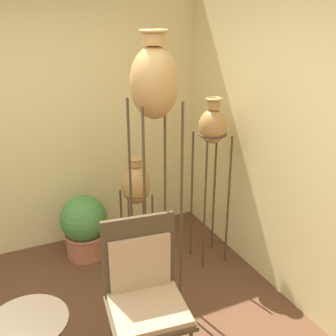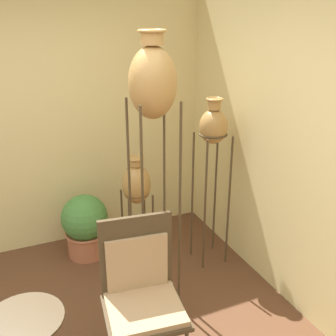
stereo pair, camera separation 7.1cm
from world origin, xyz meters
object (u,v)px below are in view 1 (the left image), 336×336
(vase_stand_medium, at_px, (213,132))
(chair, at_px, (145,289))
(potted_plant, at_px, (84,226))
(vase_stand_tall, at_px, (154,88))
(vase_stand_short, at_px, (136,185))

(vase_stand_medium, bearing_deg, chair, -138.64)
(potted_plant, bearing_deg, vase_stand_tall, -69.54)
(vase_stand_tall, relative_size, chair, 2.04)
(vase_stand_medium, bearing_deg, potted_plant, 152.69)
(vase_stand_tall, relative_size, vase_stand_short, 2.05)
(vase_stand_short, distance_m, chair, 1.29)
(vase_stand_tall, bearing_deg, chair, -120.84)
(vase_stand_tall, distance_m, chair, 1.35)
(chair, bearing_deg, potted_plant, 99.44)
(vase_stand_short, relative_size, potted_plant, 1.67)
(vase_stand_tall, distance_m, potted_plant, 1.82)
(vase_stand_tall, height_order, potted_plant, vase_stand_tall)
(vase_stand_tall, height_order, vase_stand_short, vase_stand_tall)
(vase_stand_short, distance_m, potted_plant, 0.71)
(vase_stand_medium, height_order, chair, vase_stand_medium)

